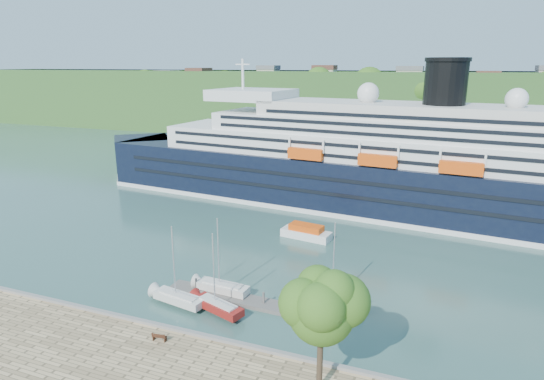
{
  "coord_description": "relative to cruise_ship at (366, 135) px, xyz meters",
  "views": [
    {
      "loc": [
        23.41,
        -33.99,
        26.53
      ],
      "look_at": [
        -0.89,
        30.0,
        7.56
      ],
      "focal_mm": 30.0,
      "sensor_mm": 36.0,
      "label": 1
    }
  ],
  "objects": [
    {
      "name": "quay_coping",
      "position": [
        -9.98,
        -50.54,
        -12.72
      ],
      "size": [
        220.0,
        0.5,
        0.3
      ],
      "primitive_type": "cube",
      "color": "slate",
      "rests_on": "promenade"
    },
    {
      "name": "promenade_tree",
      "position": [
        5.91,
        -53.76,
        -7.05
      ],
      "size": [
        7.02,
        7.02,
        11.63
      ],
      "primitive_type": null,
      "color": "#356119",
      "rests_on": "promenade"
    },
    {
      "name": "park_bench",
      "position": [
        -10.15,
        -52.57,
        -12.41
      ],
      "size": [
        1.51,
        0.78,
        0.93
      ],
      "primitive_type": null,
      "rotation": [
        0.0,
        0.0,
        0.13
      ],
      "color": "#4C2815",
      "rests_on": "promenade"
    },
    {
      "name": "sailboat_white_far",
      "position": [
        3.77,
        -38.19,
        -9.16
      ],
      "size": [
        7.53,
        3.22,
        9.42
      ],
      "primitive_type": null,
      "rotation": [
        0.0,
        0.0,
        -0.17
      ],
      "color": "silver",
      "rests_on": "ground"
    },
    {
      "name": "sailboat_extra",
      "position": [
        -9.39,
        -40.66,
        -9.31
      ],
      "size": [
        7.18,
        2.43,
        9.12
      ],
      "primitive_type": null,
      "rotation": [
        0.0,
        0.0,
        -0.07
      ],
      "color": "silver",
      "rests_on": "ground"
    },
    {
      "name": "sailboat_red",
      "position": [
        -7.92,
        -44.77,
        -9.41
      ],
      "size": [
        7.16,
        3.98,
        8.92
      ],
      "primitive_type": null,
      "rotation": [
        0.0,
        0.0,
        -0.32
      ],
      "color": "maroon",
      "rests_on": "ground"
    },
    {
      "name": "ground",
      "position": [
        -9.98,
        -50.34,
        -13.87
      ],
      "size": [
        400.0,
        400.0,
        0.0
      ],
      "primitive_type": "plane",
      "color": "#2B4D46",
      "rests_on": "ground"
    },
    {
      "name": "far_hillside",
      "position": [
        -9.98,
        94.66,
        -1.87
      ],
      "size": [
        400.0,
        50.0,
        24.0
      ],
      "primitive_type": "cube",
      "color": "#305B24",
      "rests_on": "ground"
    },
    {
      "name": "floating_pontoon",
      "position": [
        -6.05,
        -41.43,
        -13.65
      ],
      "size": [
        20.02,
        3.12,
        0.44
      ],
      "primitive_type": null,
      "rotation": [
        0.0,
        0.0,
        -0.03
      ],
      "color": "#67625B",
      "rests_on": "ground"
    },
    {
      "name": "tender_launch",
      "position": [
        -5.4,
        -19.52,
        -12.76
      ],
      "size": [
        8.32,
        3.89,
        2.21
      ],
      "primitive_type": null,
      "rotation": [
        0.0,
        0.0,
        -0.15
      ],
      "color": "#E44B0D",
      "rests_on": "ground"
    },
    {
      "name": "cruise_ship",
      "position": [
        0.0,
        0.0,
        0.0
      ],
      "size": [
        124.69,
        29.77,
        27.74
      ],
      "primitive_type": null,
      "rotation": [
        0.0,
        0.0,
        -0.1
      ],
      "color": "black",
      "rests_on": "ground"
    },
    {
      "name": "sailboat_white_near",
      "position": [
        -12.86,
        -44.79,
        -9.33
      ],
      "size": [
        7.26,
        3.12,
        9.09
      ],
      "primitive_type": null,
      "rotation": [
        0.0,
        0.0,
        -0.17
      ],
      "color": "silver",
      "rests_on": "ground"
    }
  ]
}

